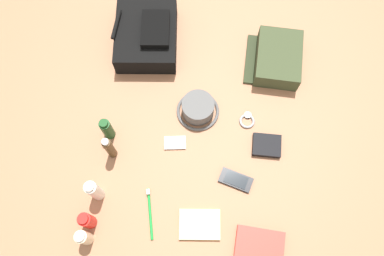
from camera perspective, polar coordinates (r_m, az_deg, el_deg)
ground_plane at (r=1.59m, az=0.00°, el=-0.61°), size 2.64×2.02×0.02m
backpack at (r=1.72m, az=-6.51°, el=13.07°), size 0.34×0.29×0.13m
toiletry_pouch at (r=1.70m, az=12.16°, el=9.79°), size 0.25×0.23×0.09m
bucket_hat at (r=1.58m, az=0.87°, el=2.84°), size 0.17×0.17×0.08m
lotion_bottle at (r=1.49m, az=-15.32°, el=-15.01°), size 0.04×0.04×0.12m
sunscreen_spray at (r=1.49m, az=-14.91°, el=-12.79°), size 0.05×0.05×0.12m
toothpaste_tube at (r=1.48m, az=-13.89°, el=-8.77°), size 0.05×0.05×0.16m
cologne_bottle at (r=1.51m, az=-11.82°, el=-2.84°), size 0.03×0.03×0.16m
shampoo_bottle at (r=1.55m, az=-12.16°, el=-0.13°), size 0.04×0.04×0.13m
paperback_novel at (r=1.51m, az=9.66°, el=-16.68°), size 0.14×0.17×0.03m
cell_phone at (r=1.53m, az=6.34°, el=-7.46°), size 0.09×0.13×0.01m
media_player at (r=1.56m, az=-2.45°, el=-2.16°), size 0.07×0.09×0.01m
wristwatch at (r=1.60m, az=7.95°, el=1.11°), size 0.07×0.06×0.01m
toothbrush at (r=1.51m, az=-6.10°, el=-11.76°), size 0.19×0.06×0.02m
wallet at (r=1.58m, az=10.72°, el=-2.49°), size 0.10×0.12×0.02m
notepad at (r=1.50m, az=1.11°, el=-13.74°), size 0.13×0.16×0.02m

